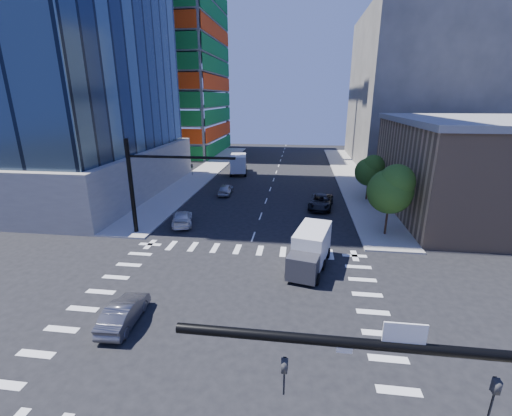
# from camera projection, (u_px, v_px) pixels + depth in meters

# --- Properties ---
(ground) EXTENTS (160.00, 160.00, 0.00)m
(ground) POSITION_uv_depth(u_px,v_px,m) (227.00, 311.00, 21.27)
(ground) COLOR black
(ground) RESTS_ON ground
(road_markings) EXTENTS (20.00, 20.00, 0.01)m
(road_markings) POSITION_uv_depth(u_px,v_px,m) (227.00, 311.00, 21.27)
(road_markings) COLOR silver
(road_markings) RESTS_ON ground
(sidewalk_ne) EXTENTS (5.00, 60.00, 0.15)m
(sidewalk_ne) POSITION_uv_depth(u_px,v_px,m) (350.00, 176.00, 57.45)
(sidewalk_ne) COLOR #9A9691
(sidewalk_ne) RESTS_ON ground
(sidewalk_nw) EXTENTS (5.00, 60.00, 0.15)m
(sidewalk_nw) POSITION_uv_depth(u_px,v_px,m) (205.00, 172.00, 60.53)
(sidewalk_nw) COLOR #9A9691
(sidewalk_nw) RESTS_ON ground
(construction_building) EXTENTS (25.16, 34.50, 70.60)m
(construction_building) POSITION_uv_depth(u_px,v_px,m) (161.00, 41.00, 75.52)
(construction_building) COLOR slate
(construction_building) RESTS_ON ground
(commercial_building) EXTENTS (20.50, 22.50, 10.60)m
(commercial_building) POSITION_uv_depth(u_px,v_px,m) (492.00, 168.00, 37.31)
(commercial_building) COLOR #A3815E
(commercial_building) RESTS_ON ground
(bg_building_ne) EXTENTS (24.00, 30.00, 28.00)m
(bg_building_ne) POSITION_uv_depth(u_px,v_px,m) (423.00, 90.00, 65.53)
(bg_building_ne) COLOR #5D5A54
(bg_building_ne) RESTS_ON ground
(signal_mast_nw) EXTENTS (10.20, 0.40, 9.00)m
(signal_mast_nw) POSITION_uv_depth(u_px,v_px,m) (146.00, 179.00, 31.67)
(signal_mast_nw) COLOR black
(signal_mast_nw) RESTS_ON sidewalk_nw
(tree_south) EXTENTS (4.16, 4.16, 6.82)m
(tree_south) POSITION_uv_depth(u_px,v_px,m) (392.00, 188.00, 31.39)
(tree_south) COLOR #382316
(tree_south) RESTS_ON sidewalk_ne
(tree_north) EXTENTS (3.54, 3.52, 5.78)m
(tree_north) POSITION_uv_depth(u_px,v_px,m) (370.00, 170.00, 42.89)
(tree_north) COLOR #382316
(tree_north) RESTS_ON sidewalk_ne
(car_nb_far) EXTENTS (3.39, 5.93, 1.56)m
(car_nb_far) POSITION_uv_depth(u_px,v_px,m) (321.00, 202.00, 40.84)
(car_nb_far) COLOR black
(car_nb_far) RESTS_ON ground
(car_sb_near) EXTENTS (3.29, 5.21, 1.41)m
(car_sb_near) POSITION_uv_depth(u_px,v_px,m) (182.00, 218.00, 35.58)
(car_sb_near) COLOR white
(car_sb_near) RESTS_ON ground
(car_sb_mid) EXTENTS (1.89, 4.30, 1.44)m
(car_sb_mid) POSITION_uv_depth(u_px,v_px,m) (226.00, 189.00, 46.66)
(car_sb_mid) COLOR #AFB1B7
(car_sb_mid) RESTS_ON ground
(car_sb_cross) EXTENTS (1.71, 4.40, 1.43)m
(car_sb_cross) POSITION_uv_depth(u_px,v_px,m) (124.00, 312.00, 19.90)
(car_sb_cross) COLOR #545358
(car_sb_cross) RESTS_ON ground
(box_truck_near) EXTENTS (3.66, 6.08, 2.98)m
(box_truck_near) POSITION_uv_depth(u_px,v_px,m) (309.00, 253.00, 26.13)
(box_truck_near) COLOR black
(box_truck_near) RESTS_ON ground
(box_truck_far) EXTENTS (3.66, 6.77, 3.37)m
(box_truck_far) POSITION_uv_depth(u_px,v_px,m) (239.00, 165.00, 59.55)
(box_truck_far) COLOR black
(box_truck_far) RESTS_ON ground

